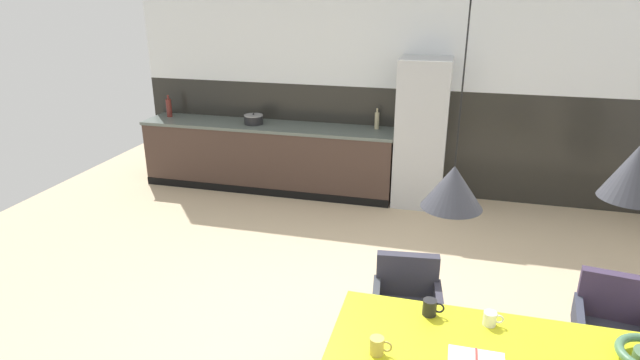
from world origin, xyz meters
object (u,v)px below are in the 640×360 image
(armchair_corner_seat, at_px, (614,320))
(mug_wide_latte, at_px, (430,307))
(bottle_wine_green, at_px, (377,120))
(mug_tall_blue, at_px, (490,319))
(bottle_vinegar_dark, at_px, (169,108))
(refrigerator_column, at_px, (421,133))
(cooking_pot, at_px, (254,119))
(mug_glass_clear, at_px, (378,346))
(pendant_lamp_over_table_near, at_px, (453,186))
(armchair_by_stool, at_px, (407,296))
(pendant_lamp_over_table_far, at_px, (636,171))

(armchair_corner_seat, relative_size, mug_wide_latte, 6.10)
(bottle_wine_green, bearing_deg, mug_tall_blue, -71.42)
(armchair_corner_seat, xyz_separation_m, mug_tall_blue, (-0.84, -0.59, 0.27))
(bottle_vinegar_dark, bearing_deg, refrigerator_column, -1.33)
(bottle_wine_green, bearing_deg, cooking_pot, -174.16)
(refrigerator_column, xyz_separation_m, mug_glass_clear, (0.08, -4.00, -0.12))
(refrigerator_column, distance_m, armchair_corner_seat, 3.37)
(refrigerator_column, xyz_separation_m, pendant_lamp_over_table_near, (0.39, -3.79, 0.74))
(armchair_corner_seat, bearing_deg, mug_wide_latte, 34.07)
(armchair_corner_seat, height_order, armchair_by_stool, armchair_corner_seat)
(mug_wide_latte, bearing_deg, cooking_pot, 125.44)
(mug_tall_blue, distance_m, bottle_vinegar_dark, 5.55)
(armchair_by_stool, bearing_deg, mug_wide_latte, 100.90)
(cooking_pot, relative_size, bottle_vinegar_dark, 0.83)
(armchair_corner_seat, relative_size, pendant_lamp_over_table_near, 0.67)
(mug_glass_clear, bearing_deg, pendant_lamp_over_table_far, 10.15)
(mug_tall_blue, xyz_separation_m, mug_wide_latte, (-0.35, 0.01, 0.01))
(mug_glass_clear, relative_size, bottle_vinegar_dark, 0.41)
(armchair_corner_seat, bearing_deg, bottle_wine_green, -48.33)
(mug_wide_latte, bearing_deg, refrigerator_column, 95.27)
(mug_wide_latte, xyz_separation_m, bottle_wine_green, (-0.91, 3.71, 0.21))
(armchair_corner_seat, relative_size, pendant_lamp_over_table_far, 0.76)
(refrigerator_column, height_order, armchair_corner_seat, refrigerator_column)
(bottle_vinegar_dark, bearing_deg, mug_tall_blue, -41.24)
(armchair_corner_seat, xyz_separation_m, mug_glass_clear, (-1.44, -1.01, 0.27))
(bottle_wine_green, relative_size, bottle_vinegar_dark, 0.88)
(refrigerator_column, relative_size, cooking_pot, 7.28)
(armchair_by_stool, bearing_deg, bottle_vinegar_dark, -46.91)
(refrigerator_column, height_order, cooking_pot, refrigerator_column)
(mug_wide_latte, height_order, bottle_wine_green, bottle_wine_green)
(refrigerator_column, bearing_deg, armchair_by_stool, -87.15)
(mug_wide_latte, distance_m, pendant_lamp_over_table_far, 1.35)
(refrigerator_column, height_order, armchair_by_stool, refrigerator_column)
(armchair_by_stool, xyz_separation_m, mug_glass_clear, (-0.07, -1.00, 0.30))
(refrigerator_column, height_order, pendant_lamp_over_table_near, pendant_lamp_over_table_near)
(mug_tall_blue, bearing_deg, cooking_pot, 128.88)
(bottle_vinegar_dark, height_order, pendant_lamp_over_table_far, pendant_lamp_over_table_far)
(mug_wide_latte, distance_m, bottle_vinegar_dark, 5.29)
(pendant_lamp_over_table_near, bearing_deg, armchair_by_stool, 107.06)
(mug_tall_blue, height_order, cooking_pot, cooking_pot)
(refrigerator_column, height_order, bottle_vinegar_dark, refrigerator_column)
(bottle_wine_green, bearing_deg, bottle_vinegar_dark, -178.63)
(cooking_pot, relative_size, bottle_wine_green, 0.94)
(mug_wide_latte, bearing_deg, bottle_vinegar_dark, 136.39)
(armchair_corner_seat, bearing_deg, bottle_vinegar_dark, -23.50)
(mug_glass_clear, distance_m, pendant_lamp_over_table_far, 1.52)
(mug_wide_latte, bearing_deg, mug_glass_clear, -120.16)
(bottle_wine_green, height_order, pendant_lamp_over_table_far, pendant_lamp_over_table_far)
(cooking_pot, distance_m, pendant_lamp_over_table_near, 4.63)
(bottle_wine_green, bearing_deg, pendant_lamp_over_table_near, -76.17)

